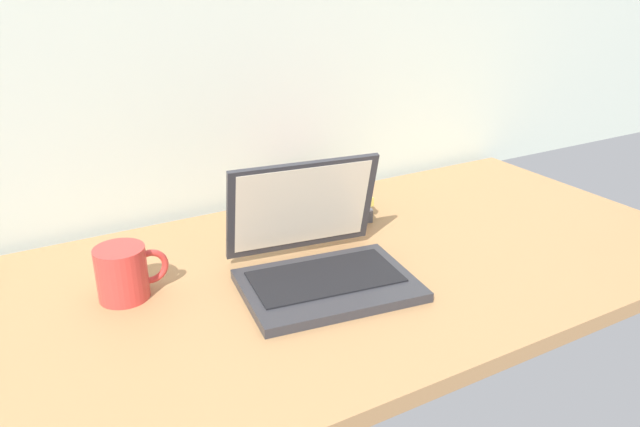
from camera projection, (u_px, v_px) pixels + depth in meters
The scene contains 4 objects.
desk at pixel (331, 274), 1.21m from camera, with size 1.60×0.76×0.03m.
laptop at pixel (319, 257), 1.14m from camera, with size 0.34×0.32×0.21m.
coffee_mug at pixel (124, 272), 1.08m from camera, with size 0.13×0.09×0.10m.
book_stack at pixel (323, 198), 1.44m from camera, with size 0.23×0.20×0.08m.
Camera 1 is at (-0.55, -0.92, 0.59)m, focal length 34.36 mm.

